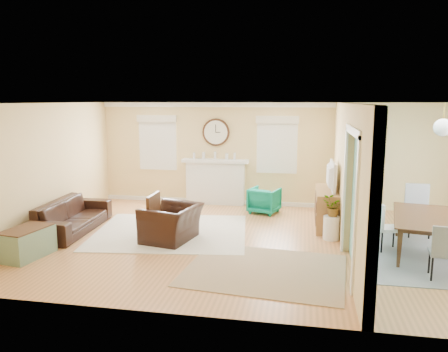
{
  "coord_description": "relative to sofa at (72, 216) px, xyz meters",
  "views": [
    {
      "loc": [
        0.72,
        -7.91,
        2.65
      ],
      "look_at": [
        -0.8,
        0.3,
        1.2
      ],
      "focal_mm": 35.0,
      "sensor_mm": 36.0,
      "label": 1
    }
  ],
  "objects": [
    {
      "name": "trunk",
      "position": [
        0.03,
        -1.55,
        -0.06
      ],
      "size": [
        0.67,
        0.95,
        0.51
      ],
      "color": "gray",
      "rests_on": "floor"
    },
    {
      "name": "credenza",
      "position": [
        5.16,
        1.26,
        0.08
      ],
      "size": [
        0.49,
        1.43,
        0.8
      ],
      "color": "olive",
      "rests_on": "floor"
    },
    {
      "name": "potted_plant",
      "position": [
        5.21,
        0.39,
        0.33
      ],
      "size": [
        0.37,
        0.33,
        0.39
      ],
      "primitive_type": "imported",
      "rotation": [
        0.0,
        0.0,
        3.2
      ],
      "color": "#337F33",
      "rests_on": "garden_stool"
    },
    {
      "name": "dining_table",
      "position": [
        6.81,
        -0.14,
        0.02
      ],
      "size": [
        1.39,
        2.08,
        0.68
      ],
      "primitive_type": "imported",
      "rotation": [
        0.0,
        0.0,
        1.39
      ],
      "color": "#462B15",
      "rests_on": "floor"
    },
    {
      "name": "dining_chair_w",
      "position": [
        6.17,
        -0.08,
        0.19
      ],
      "size": [
        0.43,
        0.43,
        0.86
      ],
      "color": "white",
      "rests_on": "floor"
    },
    {
      "name": "ceiling",
      "position": [
        3.93,
        -0.04,
        2.28
      ],
      "size": [
        9.0,
        6.0,
        0.02
      ],
      "primitive_type": "cube",
      "color": "white",
      "rests_on": "wall_back"
    },
    {
      "name": "wall_clock",
      "position": [
        2.43,
        2.92,
        1.53
      ],
      "size": [
        0.7,
        0.07,
        0.7
      ],
      "color": "#462B15",
      "rests_on": "wall_back"
    },
    {
      "name": "pendant",
      "position": [
        6.93,
        -0.04,
        1.88
      ],
      "size": [
        0.3,
        0.3,
        0.55
      ],
      "color": "gold",
      "rests_on": "ceiling"
    },
    {
      "name": "floor",
      "position": [
        3.93,
        -0.04,
        -0.32
      ],
      "size": [
        9.0,
        9.0,
        0.0
      ],
      "primitive_type": "plane",
      "color": "#AE7343",
      "rests_on": "ground"
    },
    {
      "name": "eames_chair",
      "position": [
        2.2,
        -0.24,
        0.03
      ],
      "size": [
        1.12,
        1.23,
        0.69
      ],
      "primitive_type": "imported",
      "rotation": [
        0.0,
        0.0,
        -1.78
      ],
      "color": "black",
      "rests_on": "floor"
    },
    {
      "name": "window_right",
      "position": [
        3.98,
        2.91,
        1.34
      ],
      "size": [
        1.05,
        0.13,
        1.42
      ],
      "color": "white",
      "rests_on": "wall_back"
    },
    {
      "name": "rug_cream",
      "position": [
        2.02,
        0.27,
        -0.31
      ],
      "size": [
        3.33,
        2.98,
        0.02
      ],
      "primitive_type": "cube",
      "rotation": [
        0.0,
        0.0,
        0.13
      ],
      "color": "#EFE2CA",
      "rests_on": "floor"
    },
    {
      "name": "dining_chair_s",
      "position": [
        6.73,
        -1.26,
        0.18
      ],
      "size": [
        0.43,
        0.43,
        0.86
      ],
      "color": "gray",
      "rests_on": "floor"
    },
    {
      "name": "partition",
      "position": [
        5.44,
        0.24,
        1.04
      ],
      "size": [
        0.17,
        6.0,
        2.6
      ],
      "color": "#E0C37C",
      "rests_on": "ground"
    },
    {
      "name": "tv",
      "position": [
        5.14,
        1.26,
        0.78
      ],
      "size": [
        0.16,
        1.03,
        0.59
      ],
      "primitive_type": "imported",
      "rotation": [
        0.0,
        0.0,
        1.59
      ],
      "color": "black",
      "rests_on": "credenza"
    },
    {
      "name": "wall_left",
      "position": [
        -0.57,
        -0.04,
        0.98
      ],
      "size": [
        0.02,
        6.0,
        2.6
      ],
      "primitive_type": "cube",
      "color": "#E0C37C",
      "rests_on": "ground"
    },
    {
      "name": "wall_front",
      "position": [
        3.93,
        -3.04,
        0.98
      ],
      "size": [
        9.0,
        0.02,
        2.6
      ],
      "primitive_type": "cube",
      "color": "#E0C37C",
      "rests_on": "ground"
    },
    {
      "name": "fireplace",
      "position": [
        2.43,
        2.84,
        0.28
      ],
      "size": [
        1.7,
        0.3,
        1.17
      ],
      "color": "white",
      "rests_on": "ground"
    },
    {
      "name": "wall_back",
      "position": [
        3.93,
        2.96,
        0.98
      ],
      "size": [
        9.0,
        0.02,
        2.6
      ],
      "primitive_type": "cube",
      "color": "#E0C37C",
      "rests_on": "ground"
    },
    {
      "name": "garden_stool",
      "position": [
        5.21,
        0.39,
        -0.09
      ],
      "size": [
        0.31,
        0.31,
        0.46
      ],
      "primitive_type": "cylinder",
      "color": "white",
      "rests_on": "floor"
    },
    {
      "name": "dining_chair_n",
      "position": [
        6.89,
        0.9,
        0.28
      ],
      "size": [
        0.46,
        0.46,
        1.02
      ],
      "color": "gray",
      "rests_on": "floor"
    },
    {
      "name": "green_chair",
      "position": [
        3.75,
        2.17,
        -0.01
      ],
      "size": [
        0.81,
        0.83,
        0.61
      ],
      "primitive_type": "imported",
      "rotation": [
        0.0,
        0.0,
        2.85
      ],
      "color": "#047959",
      "rests_on": "floor"
    },
    {
      "name": "rug_grey",
      "position": [
        6.81,
        -0.14,
        -0.31
      ],
      "size": [
        2.45,
        3.07,
        0.01
      ],
      "primitive_type": "cube",
      "color": "gray",
      "rests_on": "floor"
    },
    {
      "name": "window_left",
      "position": [
        0.88,
        2.91,
        1.34
      ],
      "size": [
        1.05,
        0.13,
        1.42
      ],
      "color": "white",
      "rests_on": "wall_back"
    },
    {
      "name": "sofa",
      "position": [
        0.0,
        0.0,
        0.0
      ],
      "size": [
        0.96,
        2.21,
        0.63
      ],
      "primitive_type": "imported",
      "rotation": [
        0.0,
        0.0,
        1.62
      ],
      "color": "black",
      "rests_on": "floor"
    },
    {
      "name": "rug_jute",
      "position": [
        4.1,
        -1.41,
        -0.31
      ],
      "size": [
        2.64,
        2.24,
        0.01
      ],
      "primitive_type": "cube",
      "rotation": [
        0.0,
        0.0,
        -0.1
      ],
      "color": "tan",
      "rests_on": "floor"
    }
  ]
}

